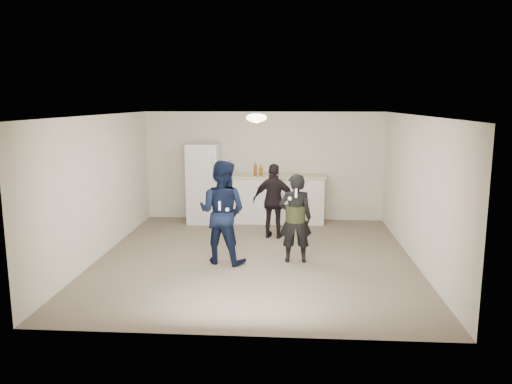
# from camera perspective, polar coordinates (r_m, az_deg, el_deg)

# --- Properties ---
(floor) EXTENTS (6.00, 6.00, 0.00)m
(floor) POSITION_cam_1_polar(r_m,az_deg,el_deg) (8.91, -0.09, -7.52)
(floor) COLOR #6B5B4C
(floor) RESTS_ON ground
(ceiling) EXTENTS (6.00, 6.00, 0.00)m
(ceiling) POSITION_cam_1_polar(r_m,az_deg,el_deg) (8.49, -0.09, 8.76)
(ceiling) COLOR silver
(ceiling) RESTS_ON wall_back
(wall_back) EXTENTS (6.00, 0.00, 6.00)m
(wall_back) POSITION_cam_1_polar(r_m,az_deg,el_deg) (11.58, 0.93, 2.97)
(wall_back) COLOR beige
(wall_back) RESTS_ON floor
(wall_front) EXTENTS (6.00, 0.00, 6.00)m
(wall_front) POSITION_cam_1_polar(r_m,az_deg,el_deg) (5.69, -2.17, -4.78)
(wall_front) COLOR beige
(wall_front) RESTS_ON floor
(wall_left) EXTENTS (0.00, 6.00, 6.00)m
(wall_left) POSITION_cam_1_polar(r_m,az_deg,el_deg) (9.22, -17.41, 0.59)
(wall_left) COLOR beige
(wall_left) RESTS_ON floor
(wall_right) EXTENTS (0.00, 6.00, 6.00)m
(wall_right) POSITION_cam_1_polar(r_m,az_deg,el_deg) (8.86, 17.94, 0.19)
(wall_right) COLOR beige
(wall_right) RESTS_ON floor
(counter) EXTENTS (2.60, 0.56, 1.05)m
(counter) POSITION_cam_1_polar(r_m,az_deg,el_deg) (11.36, 1.16, -0.87)
(counter) COLOR white
(counter) RESTS_ON floor
(counter_top) EXTENTS (2.68, 0.64, 0.04)m
(counter_top) POSITION_cam_1_polar(r_m,az_deg,el_deg) (11.27, 1.17, 1.84)
(counter_top) COLOR beige
(counter_top) RESTS_ON counter
(fridge) EXTENTS (0.70, 0.70, 1.80)m
(fridge) POSITION_cam_1_polar(r_m,az_deg,el_deg) (11.38, -5.99, 1.01)
(fridge) COLOR white
(fridge) RESTS_ON floor
(fridge_handle) EXTENTS (0.02, 0.02, 0.60)m
(fridge_handle) POSITION_cam_1_polar(r_m,az_deg,el_deg) (10.92, -4.91, 2.75)
(fridge_handle) COLOR silver
(fridge_handle) RESTS_ON fridge
(ceiling_dome) EXTENTS (0.36, 0.36, 0.16)m
(ceiling_dome) POSITION_cam_1_polar(r_m,az_deg,el_deg) (8.79, 0.04, 8.49)
(ceiling_dome) COLOR white
(ceiling_dome) RESTS_ON ceiling
(shaker) EXTENTS (0.08, 0.08, 0.17)m
(shaker) POSITION_cam_1_polar(r_m,az_deg,el_deg) (11.41, -3.46, 2.46)
(shaker) COLOR silver
(shaker) RESTS_ON counter_top
(man) EXTENTS (1.01, 0.88, 1.76)m
(man) POSITION_cam_1_polar(r_m,az_deg,el_deg) (8.48, -3.90, -2.30)
(man) COLOR #0E193B
(man) RESTS_ON floor
(woman) EXTENTS (0.58, 0.40, 1.54)m
(woman) POSITION_cam_1_polar(r_m,az_deg,el_deg) (8.55, 4.53, -2.98)
(woman) COLOR black
(woman) RESTS_ON floor
(camo_shorts) EXTENTS (0.34, 0.34, 0.28)m
(camo_shorts) POSITION_cam_1_polar(r_m,az_deg,el_deg) (8.53, 4.54, -2.46)
(camo_shorts) COLOR #30391A
(camo_shorts) RESTS_ON woman
(spectator) EXTENTS (0.93, 0.51, 1.51)m
(spectator) POSITION_cam_1_polar(r_m,az_deg,el_deg) (10.02, 2.11, -1.05)
(spectator) COLOR black
(spectator) RESTS_ON floor
(remote_man) EXTENTS (0.04, 0.04, 0.15)m
(remote_man) POSITION_cam_1_polar(r_m,az_deg,el_deg) (8.18, -4.18, -1.58)
(remote_man) COLOR white
(remote_man) RESTS_ON man
(nunchuk_man) EXTENTS (0.07, 0.07, 0.07)m
(nunchuk_man) POSITION_cam_1_polar(r_m,az_deg,el_deg) (8.20, -3.31, -2.02)
(nunchuk_man) COLOR white
(nunchuk_man) RESTS_ON man
(remote_woman) EXTENTS (0.04, 0.04, 0.15)m
(remote_woman) POSITION_cam_1_polar(r_m,az_deg,el_deg) (8.20, 4.59, -0.12)
(remote_woman) COLOR silver
(remote_woman) RESTS_ON woman
(nunchuk_woman) EXTENTS (0.07, 0.07, 0.07)m
(nunchuk_woman) POSITION_cam_1_polar(r_m,az_deg,el_deg) (8.25, 3.89, -0.76)
(nunchuk_woman) COLOR white
(nunchuk_woman) RESTS_ON woman
(bottle_cluster) EXTENTS (0.79, 0.28, 0.27)m
(bottle_cluster) POSITION_cam_1_polar(r_m,az_deg,el_deg) (11.19, -1.27, 2.47)
(bottle_cluster) COLOR brown
(bottle_cluster) RESTS_ON counter_top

